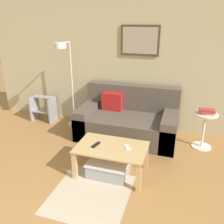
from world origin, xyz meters
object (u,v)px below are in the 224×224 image
at_px(coffee_table, 111,152).
at_px(step_stool, 43,108).
at_px(book_stack, 207,111).
at_px(cell_phone, 127,147).
at_px(storage_bin, 109,167).
at_px(remote_control, 96,145).
at_px(floor_lamp, 66,73).
at_px(side_table, 204,127).
at_px(couch, 128,121).

height_order(coffee_table, step_stool, step_stool).
xyz_separation_m(book_stack, cell_phone, (-1.00, -1.08, -0.21)).
xyz_separation_m(storage_bin, remote_control, (-0.18, -0.01, 0.32)).
distance_m(coffee_table, floor_lamp, 1.80).
relative_size(side_table, remote_control, 3.92).
bearing_deg(step_stool, remote_control, -38.78).
distance_m(storage_bin, book_stack, 1.75).
xyz_separation_m(couch, step_stool, (-1.81, 0.17, -0.02)).
xyz_separation_m(storage_bin, side_table, (1.22, 1.13, 0.25)).
relative_size(storage_bin, floor_lamp, 0.34).
bearing_deg(side_table, couch, 178.75).
distance_m(couch, floor_lamp, 1.38).
bearing_deg(couch, step_stool, 174.77).
bearing_deg(remote_control, side_table, 54.15).
bearing_deg(step_stool, cell_phone, -31.43).
relative_size(coffee_table, side_table, 1.56).
xyz_separation_m(side_table, step_stool, (-3.06, 0.19, -0.09)).
distance_m(couch, side_table, 1.25).
xyz_separation_m(coffee_table, book_stack, (1.20, 1.12, 0.29)).
relative_size(book_stack, cell_phone, 1.77).
bearing_deg(step_stool, book_stack, -3.51).
bearing_deg(floor_lamp, couch, 0.43).
distance_m(couch, storage_bin, 1.17).
distance_m(couch, remote_control, 1.19).
distance_m(book_stack, cell_phone, 1.48).
bearing_deg(book_stack, side_table, -145.13).
height_order(couch, side_table, couch).
height_order(coffee_table, side_table, side_table).
bearing_deg(storage_bin, side_table, 42.89).
bearing_deg(cell_phone, storage_bin, 163.85).
relative_size(couch, book_stack, 6.75).
distance_m(coffee_table, remote_control, 0.22).
height_order(couch, cell_phone, couch).
bearing_deg(book_stack, couch, 178.97).
relative_size(floor_lamp, step_stool, 3.27).
bearing_deg(side_table, cell_phone, -132.72).
height_order(storage_bin, side_table, side_table).
relative_size(coffee_table, cell_phone, 6.56).
distance_m(coffee_table, storage_bin, 0.23).
height_order(couch, coffee_table, couch).
bearing_deg(coffee_table, storage_bin, -143.41).
xyz_separation_m(couch, coffee_table, (0.06, -1.14, 0.05)).
distance_m(floor_lamp, side_table, 2.49).
distance_m(coffee_table, step_stool, 2.28).
xyz_separation_m(couch, cell_phone, (0.26, -1.10, 0.13)).
height_order(floor_lamp, side_table, floor_lamp).
bearing_deg(floor_lamp, cell_phone, -38.01).
distance_m(cell_phone, step_stool, 2.43).
bearing_deg(side_table, book_stack, 34.87).
bearing_deg(coffee_table, book_stack, 42.98).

